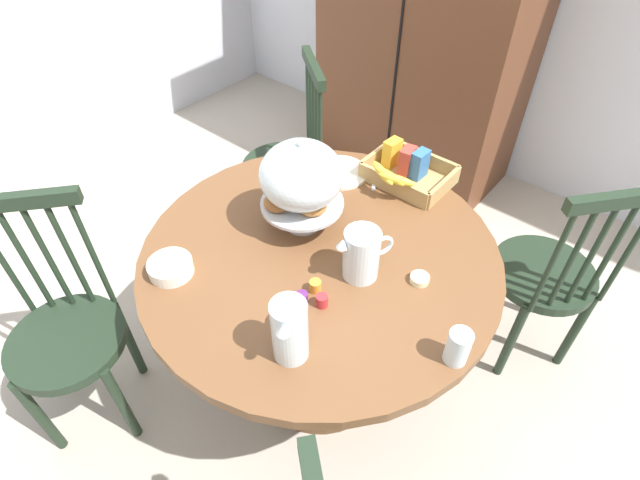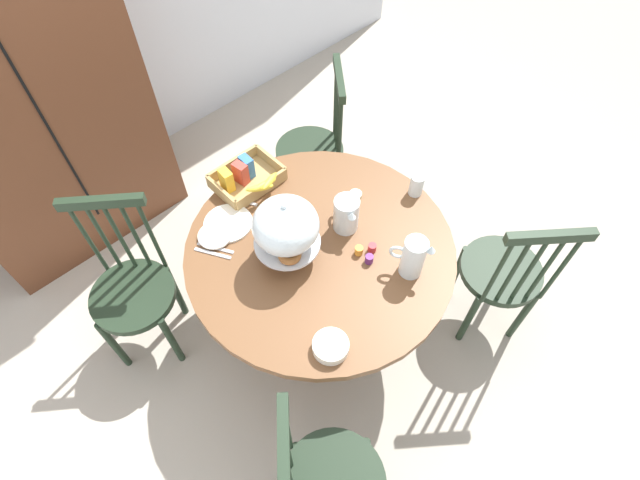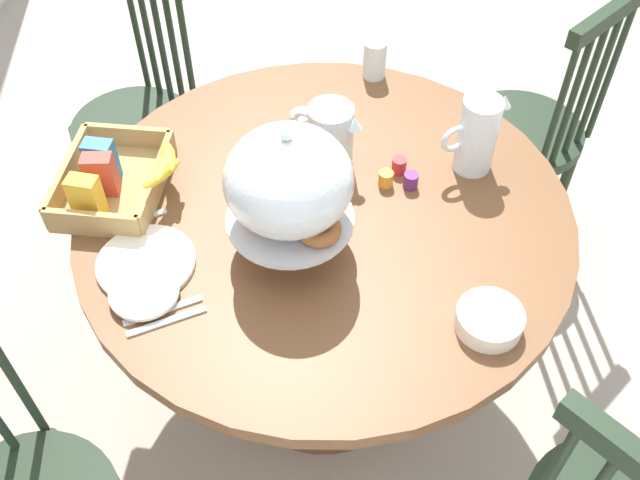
% 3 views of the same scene
% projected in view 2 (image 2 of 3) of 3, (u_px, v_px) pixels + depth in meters
% --- Properties ---
extents(ground_plane, '(10.00, 10.00, 0.00)m').
position_uv_depth(ground_plane, '(331.00, 299.00, 2.84)').
color(ground_plane, '#A89E8E').
extents(wooden_armoire, '(1.18, 0.60, 1.96)m').
position_uv_depth(wooden_armoire, '(17.00, 91.00, 2.40)').
color(wooden_armoire, brown).
rests_on(wooden_armoire, ground_plane).
extents(dining_table, '(1.19, 1.19, 0.74)m').
position_uv_depth(dining_table, '(320.00, 273.00, 2.33)').
color(dining_table, brown).
rests_on(dining_table, ground_plane).
extents(windsor_chair_near_window, '(0.47, 0.47, 0.97)m').
position_uv_depth(windsor_chair_near_window, '(503.00, 274.00, 2.41)').
color(windsor_chair_near_window, '#1E2D1E').
rests_on(windsor_chair_near_window, ground_plane).
extents(windsor_chair_by_cabinet, '(0.47, 0.47, 0.97)m').
position_uv_depth(windsor_chair_by_cabinet, '(314.00, 151.00, 2.91)').
color(windsor_chair_by_cabinet, '#1E2D1E').
rests_on(windsor_chair_by_cabinet, ground_plane).
extents(windsor_chair_facing_door, '(0.47, 0.47, 0.97)m').
position_uv_depth(windsor_chair_facing_door, '(133.00, 291.00, 2.35)').
color(windsor_chair_facing_door, '#1E2D1E').
rests_on(windsor_chair_facing_door, ground_plane).
extents(pastry_stand_with_dome, '(0.28, 0.28, 0.34)m').
position_uv_depth(pastry_stand_with_dome, '(286.00, 227.00, 1.97)').
color(pastry_stand_with_dome, silver).
rests_on(pastry_stand_with_dome, dining_table).
extents(orange_juice_pitcher, '(0.11, 0.18, 0.17)m').
position_uv_depth(orange_juice_pitcher, '(346.00, 215.00, 2.16)').
color(orange_juice_pitcher, silver).
rests_on(orange_juice_pitcher, dining_table).
extents(milk_pitcher, '(0.11, 0.17, 0.20)m').
position_uv_depth(milk_pitcher, '(413.00, 258.00, 2.01)').
color(milk_pitcher, silver).
rests_on(milk_pitcher, dining_table).
extents(cereal_basket, '(0.32, 0.30, 0.12)m').
position_uv_depth(cereal_basket, '(247.00, 178.00, 2.33)').
color(cereal_basket, tan).
rests_on(cereal_basket, dining_table).
extents(china_plate_large, '(0.22, 0.22, 0.01)m').
position_uv_depth(china_plate_large, '(228.00, 223.00, 2.22)').
color(china_plate_large, white).
rests_on(china_plate_large, dining_table).
extents(china_plate_small, '(0.15, 0.15, 0.01)m').
position_uv_depth(china_plate_small, '(215.00, 235.00, 2.17)').
color(china_plate_small, white).
rests_on(china_plate_small, china_plate_large).
extents(cereal_bowl, '(0.14, 0.14, 0.04)m').
position_uv_depth(cereal_bowl, '(331.00, 346.00, 1.86)').
color(cereal_bowl, white).
rests_on(cereal_bowl, dining_table).
extents(drinking_glass, '(0.06, 0.06, 0.11)m').
position_uv_depth(drinking_glass, '(416.00, 185.00, 2.29)').
color(drinking_glass, silver).
rests_on(drinking_glass, dining_table).
extents(butter_dish, '(0.06, 0.06, 0.02)m').
position_uv_depth(butter_dish, '(356.00, 195.00, 2.32)').
color(butter_dish, beige).
rests_on(butter_dish, dining_table).
extents(jam_jar_strawberry, '(0.04, 0.04, 0.04)m').
position_uv_depth(jam_jar_strawberry, '(372.00, 248.00, 2.13)').
color(jam_jar_strawberry, '#B7282D').
rests_on(jam_jar_strawberry, dining_table).
extents(jam_jar_apricot, '(0.04, 0.04, 0.04)m').
position_uv_depth(jam_jar_apricot, '(359.00, 250.00, 2.12)').
color(jam_jar_apricot, orange).
rests_on(jam_jar_apricot, dining_table).
extents(jam_jar_grape, '(0.04, 0.04, 0.04)m').
position_uv_depth(jam_jar_grape, '(369.00, 259.00, 2.09)').
color(jam_jar_grape, '#5B2366').
rests_on(jam_jar_grape, dining_table).
extents(table_knife, '(0.10, 0.15, 0.01)m').
position_uv_depth(table_knife, '(216.00, 248.00, 2.15)').
color(table_knife, silver).
rests_on(table_knife, dining_table).
extents(dinner_fork, '(0.10, 0.15, 0.01)m').
position_uv_depth(dinner_fork, '(213.00, 253.00, 2.13)').
color(dinner_fork, silver).
rests_on(dinner_fork, dining_table).
extents(soup_spoon, '(0.10, 0.15, 0.01)m').
position_uv_depth(soup_spoon, '(240.00, 201.00, 2.30)').
color(soup_spoon, silver).
rests_on(soup_spoon, dining_table).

